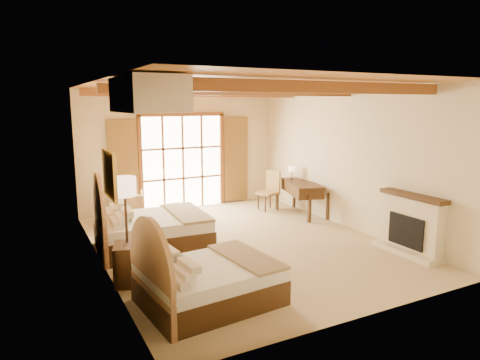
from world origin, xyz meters
TOP-DOWN VIEW (x-y plane):
  - floor at (0.00, 0.00)m, footprint 7.00×7.00m
  - wall_back at (0.00, 3.50)m, footprint 5.50×0.00m
  - wall_left at (-2.75, 0.00)m, footprint 0.00×7.00m
  - wall_right at (2.75, 0.00)m, footprint 0.00×7.00m
  - ceiling at (0.00, 0.00)m, footprint 7.00×7.00m
  - ceiling_beams at (0.00, 0.00)m, footprint 5.39×4.60m
  - french_doors at (0.00, 3.44)m, footprint 3.95×0.08m
  - fireplace at (2.60, -2.00)m, footprint 0.46×1.40m
  - painting at (-2.70, -0.75)m, footprint 0.06×0.95m
  - canopy_valance at (-2.40, -2.00)m, footprint 0.70×1.40m
  - bed_near at (-1.78, -2.16)m, footprint 1.98×1.57m
  - bed_far at (-1.85, 0.55)m, footprint 2.19×1.71m
  - nightstand at (-2.46, -0.97)m, footprint 0.68×0.68m
  - floor_lamp at (-2.50, -0.83)m, footprint 0.36×0.36m
  - armchair at (-1.68, 2.82)m, footprint 0.92×0.94m
  - ottoman at (-0.68, 2.22)m, footprint 0.61×0.61m
  - desk at (2.46, 1.36)m, footprint 1.10×1.69m
  - desk_chair at (1.93, 2.11)m, footprint 0.59×0.58m
  - desk_lamp at (2.46, 1.83)m, footprint 0.18×0.18m

SIDE VIEW (x-z plane):
  - floor at x=0.00m, z-range 0.00..0.00m
  - ottoman at x=-0.68m, z-range 0.00..0.40m
  - nightstand at x=-2.46m, z-range 0.00..0.65m
  - desk_chair at x=1.93m, z-range -0.20..0.87m
  - armchair at x=-1.68m, z-range 0.00..0.71m
  - bed_near at x=-1.78m, z-range -0.24..0.98m
  - bed_far at x=-1.85m, z-range -0.27..1.11m
  - desk at x=2.46m, z-range 0.03..0.87m
  - fireplace at x=2.60m, z-range -0.07..1.09m
  - desk_lamp at x=2.46m, z-range 0.94..1.29m
  - french_doors at x=0.00m, z-range -0.05..2.55m
  - floor_lamp at x=-2.50m, z-range 0.60..2.31m
  - wall_back at x=0.00m, z-range -1.15..4.35m
  - wall_left at x=-2.75m, z-range -1.90..5.10m
  - wall_right at x=2.75m, z-range -1.90..5.10m
  - painting at x=-2.70m, z-range 1.38..2.12m
  - canopy_valance at x=-2.40m, z-range 2.73..3.18m
  - ceiling_beams at x=0.00m, z-range 2.99..3.17m
  - ceiling at x=0.00m, z-range 3.20..3.20m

